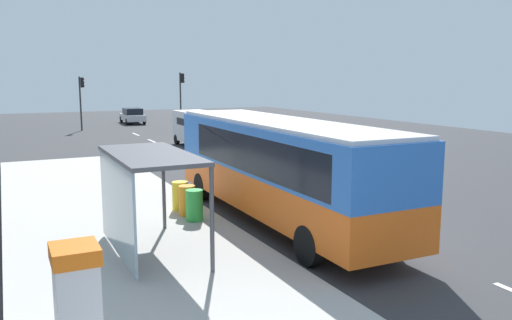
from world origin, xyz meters
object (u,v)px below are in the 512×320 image
Objects in this scene: sedan_near at (132,116)px; traffic_light_near_side at (181,91)px; bus at (278,164)px; traffic_light_far_side at (81,95)px; white_van at (199,127)px; bus_shelter at (138,178)px; recycling_bin_yellow at (180,196)px; recycling_bin_orange at (187,200)px; recycling_bin_green at (194,205)px; ticket_machine at (78,308)px.

sedan_near is 7.08m from traffic_light_near_side.
traffic_light_far_side is (-1.38, 32.47, 1.22)m from bus.
bus_shelter is (-8.61, -19.50, 0.75)m from white_van.
sedan_near is at bearing 79.59° from recycling_bin_yellow.
recycling_bin_yellow is (-2.49, 2.10, -1.19)m from bus.
bus is 2.41× the size of traffic_light_far_side.
traffic_light_near_side is at bearing 72.23° from recycling_bin_orange.
sedan_near is 4.68× the size of recycling_bin_green.
ticket_machine is at bearing -121.06° from recycling_bin_green.
white_van is 26.53m from ticket_machine.
bus_shelter is at bearing -120.93° from recycling_bin_yellow.
traffic_light_near_side is at bearing -5.32° from traffic_light_far_side.
white_van is 1.06× the size of traffic_light_near_side.
bus is 11.61× the size of recycling_bin_green.
white_van is (3.91, 17.90, -0.50)m from bus.
recycling_bin_yellow is 0.21× the size of traffic_light_far_side.
recycling_bin_green is 3.50m from bus_shelter.
white_van is 21.33m from bus_shelter.
traffic_light_far_side is at bearing 84.44° from bus_shelter.
bus_shelter is (-2.21, -2.99, 1.44)m from recycling_bin_orange.
sedan_near is at bearing 42.86° from traffic_light_far_side.
recycling_bin_yellow is at bearing -100.41° from sedan_near.
bus reaches higher than recycling_bin_green.
traffic_light_near_side is at bearing 76.52° from white_van.
bus_shelter reaches higher than recycling_bin_green.
ticket_machine is 2.04× the size of recycling_bin_yellow.
recycling_bin_green and recycling_bin_yellow have the same top height.
bus reaches higher than ticket_machine.
traffic_light_far_side is at bearing 88.01° from recycling_bin_green.
traffic_light_far_side is (1.10, 31.07, 2.41)m from recycling_bin_orange.
recycling_bin_green is 31.88m from traffic_light_far_side.
ticket_machine is at bearing -103.79° from sedan_near.
white_van is 1.17× the size of sedan_near.
recycling_bin_green is at bearing 58.94° from ticket_machine.
bus is 5.69× the size of ticket_machine.
traffic_light_far_side reaches higher than ticket_machine.
sedan_near is 45.17m from ticket_machine.
bus_shelter is at bearing -95.56° from traffic_light_far_side.
recycling_bin_yellow is 31.23m from traffic_light_near_side.
recycling_bin_orange is (-6.50, -36.07, -0.14)m from sedan_near.
recycling_bin_green and recycling_bin_orange have the same top height.
sedan_near is 36.66m from recycling_bin_orange.
recycling_bin_orange is 31.18m from traffic_light_far_side.
recycling_bin_yellow is (-6.40, -15.80, -0.69)m from white_van.
recycling_bin_yellow is (0.00, 0.70, 0.00)m from recycling_bin_orange.
sedan_near reaches higher than recycling_bin_orange.
bus_shelter reaches higher than sedan_near.
ticket_machine is 39.27m from traffic_light_far_side.
bus_shelter is at bearing -109.71° from traffic_light_near_side.
bus is 2.23× the size of traffic_light_near_side.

